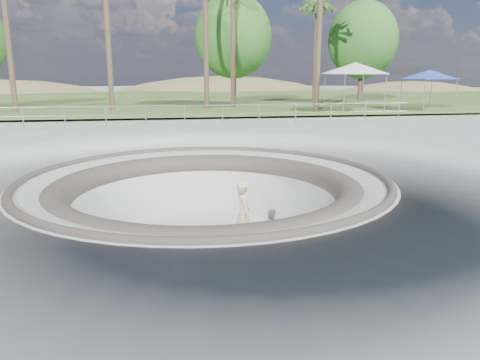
{
  "coord_description": "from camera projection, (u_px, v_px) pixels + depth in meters",
  "views": [
    {
      "loc": [
        -1.09,
        -12.72,
        2.93
      ],
      "look_at": [
        0.99,
        0.06,
        -0.1
      ],
      "focal_mm": 35.0,
      "sensor_mm": 36.0,
      "label": 1
    }
  ],
  "objects": [
    {
      "name": "bushy_tree_mid",
      "position": [
        233.0,
        36.0,
        37.05
      ],
      "size": [
        6.06,
        5.51,
        8.75
      ],
      "color": "brown",
      "rests_on": "ground"
    },
    {
      "name": "palm_f",
      "position": [
        318.0,
        5.0,
        35.85
      ],
      "size": [
        2.6,
        2.6,
        8.92
      ],
      "color": "brown",
      "rests_on": "ground"
    },
    {
      "name": "safety_railing",
      "position": [
        185.0,
        115.0,
        24.43
      ],
      "size": [
        25.0,
        0.06,
        1.03
      ],
      "color": "#999CA1",
      "rests_on": "ground"
    },
    {
      "name": "bushy_tree_right",
      "position": [
        363.0,
        40.0,
        39.79
      ],
      "size": [
        5.96,
        5.41,
        8.59
      ],
      "color": "brown",
      "rests_on": "ground"
    },
    {
      "name": "canopy_blue",
      "position": [
        429.0,
        75.0,
        32.45
      ],
      "size": [
        5.38,
        5.38,
        2.74
      ],
      "color": "#999CA1",
      "rests_on": "ground"
    },
    {
      "name": "skater",
      "position": [
        244.0,
        214.0,
        12.75
      ],
      "size": [
        0.47,
        0.69,
        1.86
      ],
      "primitive_type": "imported",
      "rotation": [
        0.0,
        0.0,
        1.61
      ],
      "color": "beige",
      "rests_on": "skateboard"
    },
    {
      "name": "grass_strip",
      "position": [
        174.0,
        99.0,
        45.69
      ],
      "size": [
        180.0,
        36.0,
        0.12
      ],
      "color": "#385622",
      "rests_on": "ground"
    },
    {
      "name": "canopy_white",
      "position": [
        355.0,
        68.0,
        31.5
      ],
      "size": [
        6.32,
        6.32,
        3.21
      ],
      "color": "#999CA1",
      "rests_on": "ground"
    },
    {
      "name": "skate_bowl",
      "position": [
        206.0,
        240.0,
        13.48
      ],
      "size": [
        14.0,
        14.0,
        4.1
      ],
      "color": "#A7A8A2",
      "rests_on": "ground"
    },
    {
      "name": "skateboard",
      "position": [
        243.0,
        247.0,
        12.96
      ],
      "size": [
        0.88,
        0.35,
        0.09
      ],
      "color": "brown",
      "rests_on": "ground"
    },
    {
      "name": "ground",
      "position": [
        205.0,
        178.0,
        13.06
      ],
      "size": [
        180.0,
        180.0,
        0.0
      ],
      "primitive_type": "plane",
      "color": "#A7A8A2",
      "rests_on": "ground"
    },
    {
      "name": "distant_hills",
      "position": [
        197.0,
        139.0,
        70.19
      ],
      "size": [
        103.2,
        45.0,
        28.6
      ],
      "color": "brown",
      "rests_on": "ground"
    }
  ]
}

